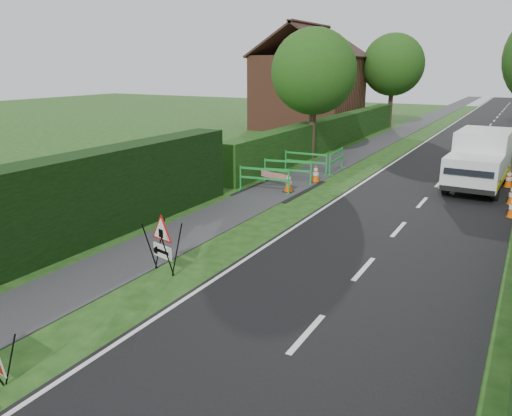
% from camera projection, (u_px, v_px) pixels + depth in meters
% --- Properties ---
extents(ground, '(120.00, 120.00, 0.00)m').
position_uv_depth(ground, '(166.00, 325.00, 9.60)').
color(ground, '#193F12').
rests_on(ground, ground).
extents(road_surface, '(6.00, 90.00, 0.02)m').
position_uv_depth(road_surface, '(485.00, 131.00, 37.84)').
color(road_surface, black).
rests_on(road_surface, ground).
extents(footpath, '(2.00, 90.00, 0.02)m').
position_uv_depth(footpath, '(412.00, 127.00, 40.41)').
color(footpath, '#2D2D30').
rests_on(footpath, ground).
extents(hedge_west_near, '(1.10, 18.00, 2.50)m').
position_uv_depth(hedge_west_near, '(1.00, 275.00, 11.93)').
color(hedge_west_near, black).
rests_on(hedge_west_near, ground).
extents(hedge_west_far, '(1.00, 24.00, 1.80)m').
position_uv_depth(hedge_west_far, '(331.00, 147.00, 30.41)').
color(hedge_west_far, '#14380F').
rests_on(hedge_west_far, ground).
extents(house_west, '(7.50, 7.40, 7.88)m').
position_uv_depth(house_west, '(309.00, 91.00, 38.67)').
color(house_west, brown).
rests_on(house_west, ground).
extents(tree_nw, '(4.40, 4.40, 6.70)m').
position_uv_depth(tree_nw, '(314.00, 72.00, 25.63)').
color(tree_nw, '#2D2116').
rests_on(tree_nw, ground).
extents(tree_fw, '(4.80, 4.80, 7.24)m').
position_uv_depth(tree_fw, '(393.00, 65.00, 38.98)').
color(tree_fw, '#2D2116').
rests_on(tree_fw, ground).
extents(triangle_sign, '(1.02, 1.02, 1.23)m').
position_uv_depth(triangle_sign, '(161.00, 239.00, 11.81)').
color(triangle_sign, black).
rests_on(triangle_sign, ground).
extents(works_van, '(2.16, 5.06, 2.27)m').
position_uv_depth(works_van, '(480.00, 159.00, 19.98)').
color(works_van, silver).
rests_on(works_van, ground).
extents(traffic_cone_2, '(0.38, 0.38, 0.79)m').
position_uv_depth(traffic_cone_2, '(509.00, 178.00, 20.22)').
color(traffic_cone_2, black).
rests_on(traffic_cone_2, ground).
extents(traffic_cone_3, '(0.38, 0.38, 0.79)m').
position_uv_depth(traffic_cone_3, '(288.00, 182.00, 19.53)').
color(traffic_cone_3, black).
rests_on(traffic_cone_3, ground).
extents(traffic_cone_4, '(0.38, 0.38, 0.79)m').
position_uv_depth(traffic_cone_4, '(316.00, 173.00, 21.16)').
color(traffic_cone_4, black).
rests_on(traffic_cone_4, ground).
extents(ped_barrier_0, '(2.09, 0.65, 1.00)m').
position_uv_depth(ped_barrier_0, '(264.00, 177.00, 19.46)').
color(ped_barrier_0, green).
rests_on(ped_barrier_0, ground).
extents(ped_barrier_1, '(2.09, 0.75, 1.00)m').
position_uv_depth(ped_barrier_1, '(288.00, 168.00, 21.03)').
color(ped_barrier_1, green).
rests_on(ped_barrier_1, ground).
extents(ped_barrier_2, '(2.07, 0.43, 1.00)m').
position_uv_depth(ped_barrier_2, '(306.00, 160.00, 22.86)').
color(ped_barrier_2, green).
rests_on(ped_barrier_2, ground).
extents(ped_barrier_3, '(0.50, 2.08, 1.00)m').
position_uv_depth(ped_barrier_3, '(336.00, 158.00, 23.31)').
color(ped_barrier_3, green).
rests_on(ped_barrier_3, ground).
extents(redwhite_plank, '(1.45, 0.48, 0.25)m').
position_uv_depth(redwhite_plank, '(274.00, 186.00, 20.57)').
color(redwhite_plank, red).
rests_on(redwhite_plank, ground).
extents(hatchback_car, '(2.73, 4.32, 1.37)m').
position_uv_depth(hatchback_car, '(477.00, 140.00, 28.40)').
color(hatchback_car, white).
rests_on(hatchback_car, ground).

